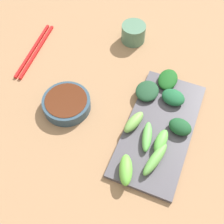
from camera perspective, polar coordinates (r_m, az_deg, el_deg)
name	(u,v)px	position (r m, az deg, el deg)	size (l,w,h in m)	color
tabletop	(124,129)	(0.79, 2.30, -3.17)	(2.10, 2.10, 0.02)	#9D7450
sauce_bowl	(67,103)	(0.81, -8.59, 1.64)	(0.13, 0.13, 0.03)	#304759
serving_plate	(159,129)	(0.78, 8.91, -3.15)	(0.16, 0.34, 0.01)	#4B4750
broccoli_leafy_0	(180,127)	(0.77, 12.75, -2.75)	(0.06, 0.05, 0.03)	#1A4D28
broccoli_stalk_1	(134,122)	(0.76, 4.15, -1.92)	(0.03, 0.07, 0.03)	#74AA4D
broccoli_stalk_2	(126,170)	(0.70, 2.62, -10.87)	(0.03, 0.08, 0.03)	#65B940
broccoli_stalk_3	(161,141)	(0.74, 9.26, -5.47)	(0.03, 0.07, 0.03)	#62BC4A
broccoli_leafy_4	(168,79)	(0.86, 10.51, 6.08)	(0.05, 0.08, 0.02)	#19541C
broccoli_leafy_5	(173,97)	(0.82, 11.49, 2.74)	(0.06, 0.05, 0.03)	#1B5B34
broccoli_stalk_6	(155,159)	(0.72, 8.18, -8.82)	(0.02, 0.10, 0.03)	#65AA4B
broccoli_stalk_7	(147,137)	(0.75, 6.64, -4.65)	(0.02, 0.08, 0.02)	#62B751
broccoli_leafy_8	(147,91)	(0.83, 6.67, 3.98)	(0.06, 0.07, 0.02)	#1E452A
chopsticks	(35,51)	(0.97, -14.38, 11.17)	(0.04, 0.23, 0.01)	red
tea_cup	(133,33)	(0.97, 4.07, 14.68)	(0.07, 0.07, 0.06)	#4E775D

